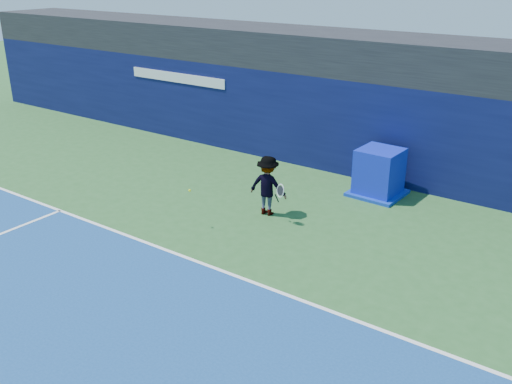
% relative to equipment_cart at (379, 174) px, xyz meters
% --- Properties ---
extents(ground, '(80.00, 80.00, 0.00)m').
position_rel_equipment_cart_xyz_m(ground, '(-1.54, -9.13, -0.63)').
color(ground, '#2A5A28').
rests_on(ground, ground).
extents(baseline, '(24.00, 0.10, 0.01)m').
position_rel_equipment_cart_xyz_m(baseline, '(-1.54, -6.13, -0.62)').
color(baseline, white).
rests_on(baseline, ground).
extents(stadium_band, '(36.00, 3.00, 1.20)m').
position_rel_equipment_cart_xyz_m(stadium_band, '(-1.54, 2.37, 2.97)').
color(stadium_band, black).
rests_on(stadium_band, back_wall_assembly).
extents(back_wall_assembly, '(36.00, 1.03, 3.00)m').
position_rel_equipment_cart_xyz_m(back_wall_assembly, '(-1.54, 1.37, 0.87)').
color(back_wall_assembly, '#0A0F3C').
rests_on(back_wall_assembly, ground).
extents(equipment_cart, '(1.49, 1.49, 1.37)m').
position_rel_equipment_cart_xyz_m(equipment_cart, '(0.00, 0.00, 0.00)').
color(equipment_cart, '#0C1BB1').
rests_on(equipment_cart, ground).
extents(tennis_player, '(1.30, 0.75, 1.62)m').
position_rel_equipment_cart_xyz_m(tennis_player, '(-1.83, -3.00, 0.18)').
color(tennis_player, silver).
rests_on(tennis_player, ground).
extents(tennis_ball, '(0.07, 0.07, 0.07)m').
position_rel_equipment_cart_xyz_m(tennis_ball, '(-2.96, -4.81, 0.37)').
color(tennis_ball, yellow).
rests_on(tennis_ball, ground).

